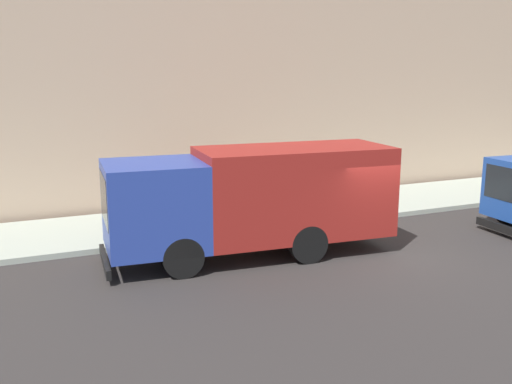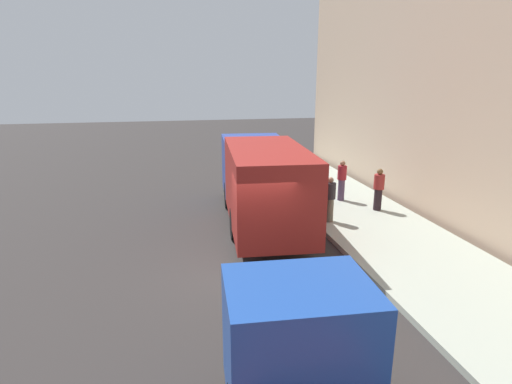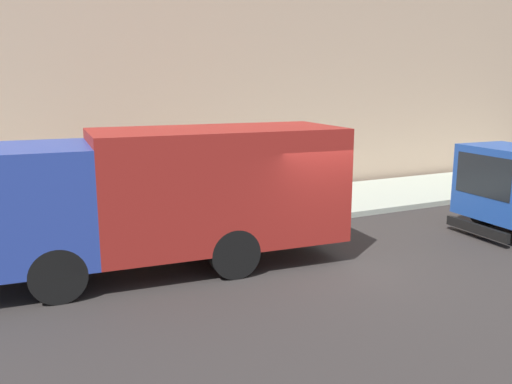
# 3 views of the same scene
# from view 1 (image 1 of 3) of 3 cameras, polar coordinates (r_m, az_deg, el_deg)

# --- Properties ---
(ground) EXTENTS (80.00, 80.00, 0.00)m
(ground) POSITION_cam_1_polar(r_m,az_deg,el_deg) (16.23, 12.32, -5.99)
(ground) COLOR #2F2B2A
(sidewalk) EXTENTS (3.96, 30.00, 0.16)m
(sidewalk) POSITION_cam_1_polar(r_m,az_deg,el_deg) (20.28, 4.13, -1.85)
(sidewalk) COLOR #A5AE9E
(sidewalk) RESTS_ON ground
(building_facade) EXTENTS (0.50, 30.00, 10.69)m
(building_facade) POSITION_cam_1_polar(r_m,az_deg,el_deg) (21.92, 1.27, 13.09)
(building_facade) COLOR tan
(building_facade) RESTS_ON ground
(large_utility_truck) EXTENTS (2.91, 7.93, 2.94)m
(large_utility_truck) POSITION_cam_1_polar(r_m,az_deg,el_deg) (15.19, -0.31, -0.46)
(large_utility_truck) COLOR #273E9B
(large_utility_truck) RESTS_ON ground
(pedestrian_walking) EXTENTS (0.49, 0.49, 1.60)m
(pedestrian_walking) POSITION_cam_1_polar(r_m,az_deg,el_deg) (19.44, -6.30, 0.26)
(pedestrian_walking) COLOR black
(pedestrian_walking) RESTS_ON sidewalk
(pedestrian_standing) EXTENTS (0.49, 0.49, 1.65)m
(pedestrian_standing) POSITION_cam_1_polar(r_m,az_deg,el_deg) (18.25, -9.99, -0.53)
(pedestrian_standing) COLOR #4D3852
(pedestrian_standing) RESTS_ON sidewalk
(pedestrian_third) EXTENTS (0.49, 0.49, 1.59)m
(pedestrian_third) POSITION_cam_1_polar(r_m,az_deg,el_deg) (17.62, -1.51, -0.92)
(pedestrian_third) COLOR brown
(pedestrian_third) RESTS_ON sidewalk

